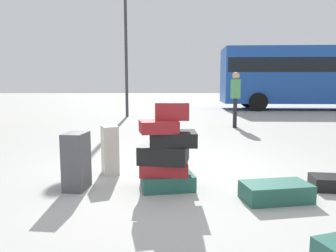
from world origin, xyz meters
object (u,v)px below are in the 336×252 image
Objects in this scene: parked_bus at (312,74)px; suitcase_tower at (167,153)px; suitcase_teal_foreground_far at (277,192)px; lamp_post at (126,7)px; suitcase_cream_white_trunk at (111,150)px; suitcase_charcoal_foreground_near at (77,161)px; person_bearded_onlooker at (236,94)px.

suitcase_tower is at bearing -117.47° from parked_bus.
suitcase_teal_foreground_far is 0.11× the size of lamp_post.
suitcase_teal_foreground_far is at bearing -18.73° from suitcase_tower.
suitcase_cream_white_trunk is 0.95× the size of suitcase_teal_foreground_far.
suitcase_teal_foreground_far is 10.80m from lamp_post.
suitcase_charcoal_foreground_near is 9.92m from lamp_post.
suitcase_charcoal_foreground_near is at bearing 160.69° from suitcase_teal_foreground_far.
suitcase_tower is 0.17× the size of lamp_post.
suitcase_tower is 14.78m from parked_bus.
suitcase_cream_white_trunk is 5.96m from person_bearded_onlooker.
person_bearded_onlooker is 0.18× the size of parked_bus.
person_bearded_onlooker is (3.24, 5.85, 0.65)m from suitcase_charcoal_foreground_near.
suitcase_cream_white_trunk reaches higher than suitcase_teal_foreground_far.
lamp_post is (-1.66, 9.07, 3.85)m from suitcase_tower.
person_bearded_onlooker is at bearing 70.35° from suitcase_tower.
person_bearded_onlooker is 0.25× the size of lamp_post.
suitcase_charcoal_foreground_near is at bearing -179.33° from suitcase_tower.
person_bearded_onlooker reaches higher than suitcase_teal_foreground_far.
person_bearded_onlooker reaches higher than suitcase_cream_white_trunk.
suitcase_cream_white_trunk is 0.43× the size of person_bearded_onlooker.
person_bearded_onlooker is at bearing -124.99° from parked_bus.
parked_bus is (6.15, 13.14, 1.73)m from suitcase_teal_foreground_far.
lamp_post is (-2.93, 9.50, 4.21)m from suitcase_teal_foreground_far.
lamp_post reaches higher than suitcase_tower.
suitcase_charcoal_foreground_near is 0.08× the size of parked_bus.
suitcase_charcoal_foreground_near is (-1.15, -0.01, -0.10)m from suitcase_tower.
suitcase_tower is 1.45× the size of suitcase_teal_foreground_far.
suitcase_tower is 1.10m from suitcase_cream_white_trunk.
suitcase_charcoal_foreground_near is 15.41m from parked_bus.
suitcase_charcoal_foreground_near reaches higher than suitcase_cream_white_trunk.
parked_bus is at bearing 62.52° from suitcase_charcoal_foreground_near.
suitcase_tower is at bearing 151.72° from suitcase_teal_foreground_far.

